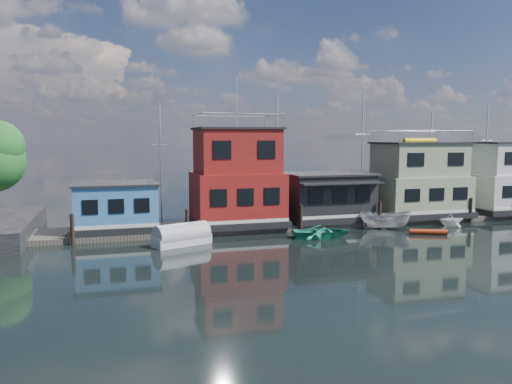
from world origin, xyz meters
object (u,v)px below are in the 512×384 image
object	(u,v)px
dinghy_teal	(321,232)
houseboat_red	(237,179)
houseboat_white	(508,178)
motorboat	(385,219)
tarp_runabout	(182,236)
red_kayak	(428,232)
houseboat_dark	(327,197)
houseboat_green	(418,181)
houseboat_blue	(116,207)
dinghy_white	(451,219)

from	to	relation	value
dinghy_teal	houseboat_red	bearing A→B (deg)	53.46
houseboat_red	houseboat_white	xyz separation A→B (m)	(27.00, 0.00, -0.57)
houseboat_red	motorboat	world-z (taller)	houseboat_red
houseboat_white	tarp_runabout	distance (m)	32.69
houseboat_red	houseboat_white	distance (m)	27.01
houseboat_white	tarp_runabout	xyz separation A→B (m)	(-32.20, -4.85, -2.93)
houseboat_red	dinghy_teal	bearing A→B (deg)	-45.77
tarp_runabout	dinghy_teal	xyz separation A→B (m)	(10.37, -0.46, -0.17)
red_kayak	houseboat_red	bearing A→B (deg)	178.58
houseboat_dark	red_kayak	world-z (taller)	houseboat_dark
tarp_runabout	motorboat	xyz separation A→B (m)	(16.83, 1.36, 0.19)
houseboat_green	red_kayak	size ratio (longest dim) A/B	2.97
dinghy_teal	motorboat	size ratio (longest dim) A/B	1.03
tarp_runabout	red_kayak	bearing A→B (deg)	-25.92
houseboat_green	motorboat	xyz separation A→B (m)	(-5.36, -3.48, -2.75)
houseboat_green	tarp_runabout	size ratio (longest dim) A/B	1.95
red_kayak	tarp_runabout	distance (m)	18.91
red_kayak	houseboat_dark	bearing A→B (deg)	155.17
houseboat_dark	dinghy_teal	bearing A→B (deg)	-118.15
tarp_runabout	motorboat	distance (m)	16.89
houseboat_red	houseboat_dark	distance (m)	8.18
houseboat_dark	tarp_runabout	world-z (taller)	houseboat_dark
tarp_runabout	motorboat	bearing A→B (deg)	-16.48
houseboat_red	houseboat_blue	bearing A→B (deg)	-180.00
motorboat	dinghy_white	world-z (taller)	motorboat
motorboat	dinghy_teal	bearing A→B (deg)	134.51
houseboat_green	motorboat	size ratio (longest dim) A/B	2.03
dinghy_teal	dinghy_white	world-z (taller)	dinghy_white
houseboat_blue	dinghy_teal	size ratio (longest dim) A/B	1.50
houseboat_dark	houseboat_red	bearing A→B (deg)	179.86
houseboat_red	tarp_runabout	world-z (taller)	houseboat_red
houseboat_blue	houseboat_green	bearing A→B (deg)	0.00
red_kayak	houseboat_green	bearing A→B (deg)	86.25
houseboat_blue	houseboat_red	world-z (taller)	houseboat_red
houseboat_green	houseboat_white	xyz separation A→B (m)	(10.00, -0.00, -0.01)
motorboat	houseboat_white	bearing A→B (deg)	-48.49
houseboat_white	dinghy_white	distance (m)	10.49
houseboat_blue	red_kayak	distance (m)	24.10
houseboat_green	tarp_runabout	bearing A→B (deg)	-167.69
houseboat_white	motorboat	world-z (taller)	houseboat_white
houseboat_blue	houseboat_green	world-z (taller)	houseboat_green
houseboat_blue	houseboat_dark	size ratio (longest dim) A/B	0.86
red_kayak	motorboat	size ratio (longest dim) A/B	0.68
red_kayak	houseboat_white	bearing A→B (deg)	49.52
tarp_runabout	houseboat_blue	bearing A→B (deg)	110.49
houseboat_blue	houseboat_dark	bearing A→B (deg)	-0.06
red_kayak	tarp_runabout	size ratio (longest dim) A/B	0.66
motorboat	red_kayak	bearing A→B (deg)	-117.00
houseboat_dark	tarp_runabout	distance (m)	14.17
tarp_runabout	dinghy_white	size ratio (longest dim) A/B	1.86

